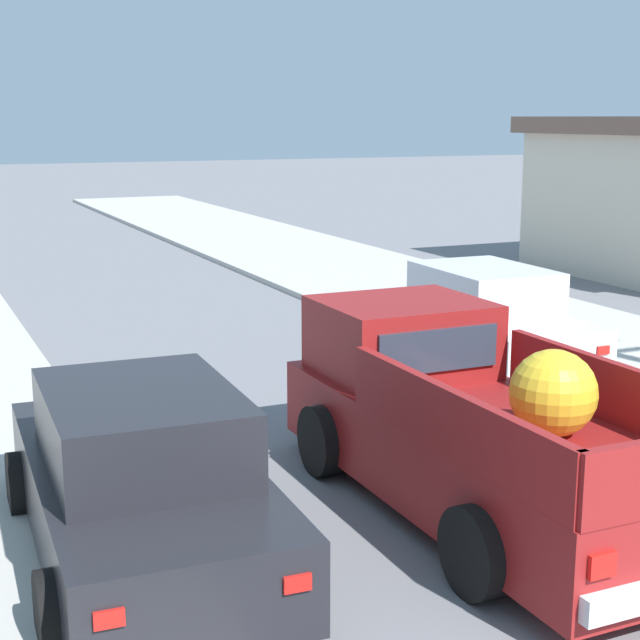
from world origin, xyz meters
TOP-DOWN VIEW (x-y plane):
  - sidewalk_right at (5.30, 12.00)m, footprint 4.88×60.00m
  - curb_right at (4.26, 12.00)m, footprint 0.16×60.00m
  - pickup_truck at (0.10, 5.20)m, footprint 2.22×5.21m
  - car_left_near at (3.23, 9.73)m, footprint 2.11×4.30m
  - car_left_mid at (-3.12, 5.32)m, footprint 2.16×4.32m

SIDE VIEW (x-z plane):
  - curb_right at x=4.26m, z-range 0.00..0.10m
  - sidewalk_right at x=5.30m, z-range 0.00..0.12m
  - car_left_near at x=3.23m, z-range -0.06..1.48m
  - car_left_mid at x=-3.12m, z-range -0.06..1.48m
  - pickup_truck at x=0.10m, z-range -0.10..1.70m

